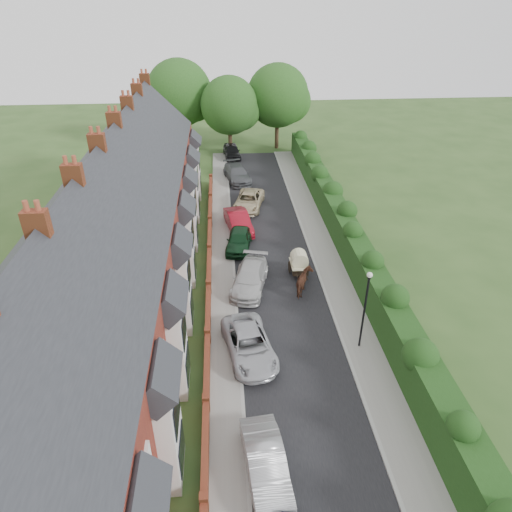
{
  "coord_description": "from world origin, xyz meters",
  "views": [
    {
      "loc": [
        -4.12,
        -15.56,
        18.1
      ],
      "look_at": [
        -2.05,
        11.11,
        2.2
      ],
      "focal_mm": 32.0,
      "sensor_mm": 36.0,
      "label": 1
    }
  ],
  "objects_px": {
    "car_grey": "(237,174)",
    "horse": "(304,283)",
    "lamppost": "(366,301)",
    "car_white": "(250,278)",
    "car_red": "(238,222)",
    "car_beige": "(249,201)",
    "car_silver_b": "(249,345)",
    "car_black": "(232,151)",
    "car_green": "(239,239)",
    "horse_cart": "(299,262)",
    "car_silver_a": "(266,464)"
  },
  "relations": [
    {
      "from": "car_silver_a",
      "to": "car_red",
      "type": "xyz_separation_m",
      "value": [
        -0.15,
        22.89,
        0.05
      ]
    },
    {
      "from": "car_black",
      "to": "horse_cart",
      "type": "height_order",
      "value": "horse_cart"
    },
    {
      "from": "car_green",
      "to": "car_grey",
      "type": "distance_m",
      "value": 14.62
    },
    {
      "from": "car_white",
      "to": "car_black",
      "type": "relative_size",
      "value": 1.12
    },
    {
      "from": "horse_cart",
      "to": "car_black",
      "type": "bearing_deg",
      "value": 98.42
    },
    {
      "from": "car_silver_b",
      "to": "car_black",
      "type": "xyz_separation_m",
      "value": [
        0.12,
        34.72,
        0.06
      ]
    },
    {
      "from": "car_silver_a",
      "to": "car_silver_b",
      "type": "bearing_deg",
      "value": 85.66
    },
    {
      "from": "horse",
      "to": "car_silver_b",
      "type": "bearing_deg",
      "value": 73.36
    },
    {
      "from": "car_black",
      "to": "horse",
      "type": "height_order",
      "value": "horse"
    },
    {
      "from": "horse",
      "to": "car_grey",
      "type": "bearing_deg",
      "value": -61.43
    },
    {
      "from": "car_white",
      "to": "car_black",
      "type": "height_order",
      "value": "car_black"
    },
    {
      "from": "car_silver_a",
      "to": "car_white",
      "type": "bearing_deg",
      "value": 82.92
    },
    {
      "from": "car_red",
      "to": "car_white",
      "type": "bearing_deg",
      "value": -97.99
    },
    {
      "from": "car_grey",
      "to": "lamppost",
      "type": "bearing_deg",
      "value": -88.65
    },
    {
      "from": "car_white",
      "to": "car_silver_a",
      "type": "bearing_deg",
      "value": -77.21
    },
    {
      "from": "car_silver_b",
      "to": "horse_cart",
      "type": "distance_m",
      "value": 8.93
    },
    {
      "from": "lamppost",
      "to": "car_green",
      "type": "distance_m",
      "value": 14.0
    },
    {
      "from": "car_silver_b",
      "to": "car_grey",
      "type": "height_order",
      "value": "car_grey"
    },
    {
      "from": "car_silver_b",
      "to": "horse_cart",
      "type": "relative_size",
      "value": 1.9
    },
    {
      "from": "lamppost",
      "to": "car_white",
      "type": "bearing_deg",
      "value": 131.9
    },
    {
      "from": "car_black",
      "to": "car_green",
      "type": "bearing_deg",
      "value": -95.34
    },
    {
      "from": "car_grey",
      "to": "horse",
      "type": "relative_size",
      "value": 2.69
    },
    {
      "from": "lamppost",
      "to": "horse",
      "type": "distance_m",
      "value": 6.54
    },
    {
      "from": "car_beige",
      "to": "car_grey",
      "type": "xyz_separation_m",
      "value": [
        -0.81,
        7.02,
        0.08
      ]
    },
    {
      "from": "car_white",
      "to": "car_black",
      "type": "xyz_separation_m",
      "value": [
        -0.36,
        28.0,
        0.03
      ]
    },
    {
      "from": "car_silver_b",
      "to": "car_beige",
      "type": "relative_size",
      "value": 1.02
    },
    {
      "from": "car_white",
      "to": "car_beige",
      "type": "bearing_deg",
      "value": 100.47
    },
    {
      "from": "car_grey",
      "to": "horse",
      "type": "distance_m",
      "value": 21.52
    },
    {
      "from": "car_red",
      "to": "car_green",
      "type": "bearing_deg",
      "value": -102.03
    },
    {
      "from": "car_silver_a",
      "to": "car_white",
      "type": "xyz_separation_m",
      "value": [
        0.26,
        14.2,
        0.0
      ]
    },
    {
      "from": "car_green",
      "to": "car_black",
      "type": "relative_size",
      "value": 0.98
    },
    {
      "from": "car_silver_a",
      "to": "horse",
      "type": "bearing_deg",
      "value": 67.67
    },
    {
      "from": "car_silver_a",
      "to": "car_white",
      "type": "distance_m",
      "value": 14.2
    },
    {
      "from": "car_red",
      "to": "horse",
      "type": "relative_size",
      "value": 2.39
    },
    {
      "from": "car_silver_a",
      "to": "car_beige",
      "type": "relative_size",
      "value": 0.89
    },
    {
      "from": "car_grey",
      "to": "car_black",
      "type": "xyz_separation_m",
      "value": [
        -0.33,
        7.78,
        -0.0
      ]
    },
    {
      "from": "car_beige",
      "to": "car_silver_b",
      "type": "bearing_deg",
      "value": -80.21
    },
    {
      "from": "car_red",
      "to": "car_beige",
      "type": "bearing_deg",
      "value": 64.72
    },
    {
      "from": "car_white",
      "to": "horse",
      "type": "xyz_separation_m",
      "value": [
        3.6,
        -0.99,
        0.1
      ]
    },
    {
      "from": "car_white",
      "to": "car_red",
      "type": "bearing_deg",
      "value": 106.49
    },
    {
      "from": "car_grey",
      "to": "car_black",
      "type": "relative_size",
      "value": 1.18
    },
    {
      "from": "car_white",
      "to": "horse_cart",
      "type": "xyz_separation_m",
      "value": [
        3.6,
        1.21,
        0.39
      ]
    },
    {
      "from": "car_grey",
      "to": "car_black",
      "type": "distance_m",
      "value": 7.79
    },
    {
      "from": "car_grey",
      "to": "horse_cart",
      "type": "xyz_separation_m",
      "value": [
        3.64,
        -19.01,
        0.35
      ]
    },
    {
      "from": "car_red",
      "to": "car_beige",
      "type": "height_order",
      "value": "car_red"
    },
    {
      "from": "lamppost",
      "to": "car_green",
      "type": "xyz_separation_m",
      "value": [
        -6.4,
        12.2,
        -2.52
      ]
    },
    {
      "from": "car_silver_b",
      "to": "car_beige",
      "type": "height_order",
      "value": "car_silver_b"
    },
    {
      "from": "car_silver_a",
      "to": "car_grey",
      "type": "relative_size",
      "value": 0.84
    },
    {
      "from": "car_black",
      "to": "car_red",
      "type": "bearing_deg",
      "value": -95.17
    },
    {
      "from": "car_red",
      "to": "car_grey",
      "type": "distance_m",
      "value": 11.54
    }
  ]
}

